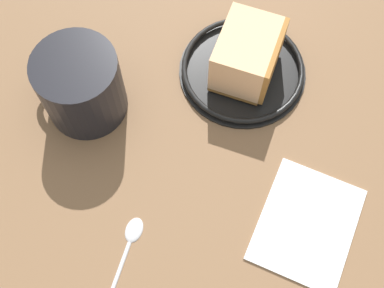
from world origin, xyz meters
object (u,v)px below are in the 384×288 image
at_px(small_plate, 243,70).
at_px(cake_slice, 247,55).
at_px(tea_mug, 80,85).
at_px(folded_napkin, 307,224).
at_px(teaspoon, 128,245).

xyz_separation_m(small_plate, cake_slice, (0.00, 0.00, 0.03)).
bearing_deg(tea_mug, folded_napkin, 67.96).
distance_m(tea_mug, folded_napkin, 0.31).
height_order(cake_slice, teaspoon, cake_slice).
distance_m(teaspoon, folded_napkin, 0.21).
distance_m(cake_slice, tea_mug, 0.21).
distance_m(tea_mug, teaspoon, 0.20).
bearing_deg(tea_mug, cake_slice, 111.58).
relative_size(small_plate, tea_mug, 1.37).
bearing_deg(cake_slice, small_plate, -101.43).
height_order(small_plate, teaspoon, small_plate).
height_order(tea_mug, teaspoon, tea_mug).
height_order(cake_slice, folded_napkin, cake_slice).
bearing_deg(tea_mug, small_plate, 112.00).
xyz_separation_m(teaspoon, folded_napkin, (-0.05, 0.20, -0.00)).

